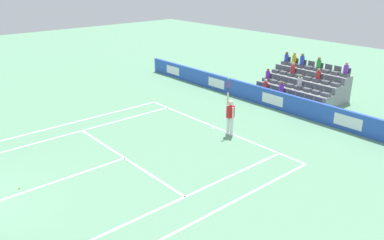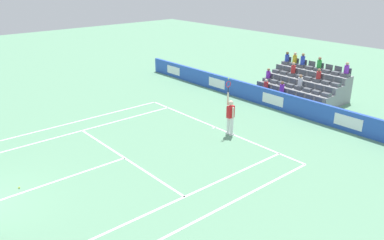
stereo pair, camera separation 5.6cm
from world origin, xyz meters
The scene contains 12 objects.
line_baseline centered at (0.00, -11.89, 0.00)m, with size 10.97×0.10×0.01m, color white.
line_service centered at (0.00, -6.40, 0.00)m, with size 8.23×0.10×0.01m, color white.
line_centre_service centered at (0.00, -3.20, 0.00)m, with size 0.10×6.40×0.01m, color white.
line_singles_sideline_left centered at (4.12, -5.95, 0.00)m, with size 0.10×11.89×0.01m, color white.
line_singles_sideline_right centered at (-4.12, -5.95, 0.00)m, with size 0.10×11.89×0.01m, color white.
line_doubles_sideline_left centered at (5.49, -5.95, 0.00)m, with size 0.10×11.89×0.01m, color white.
line_doubles_sideline_right centered at (-5.49, -5.95, 0.00)m, with size 0.10×11.89×0.01m, color white.
line_centre_mark centered at (0.00, -11.79, 0.00)m, with size 0.10×0.20×0.01m, color white.
sponsor_barrier centered at (0.00, -16.65, 0.54)m, with size 23.80×0.22×1.07m.
tennis_player centered at (-1.13, -11.79, 0.99)m, with size 0.53×0.37×2.85m.
stadium_stand centered at (0.01, -19.60, 0.69)m, with size 4.96×3.80×2.62m.
loose_tennis_ball centered at (0.38, -2.05, 0.03)m, with size 0.07×0.07×0.07m, color #D1E533.
Camera 1 is at (-13.48, 1.33, 7.66)m, focal length 36.46 mm.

